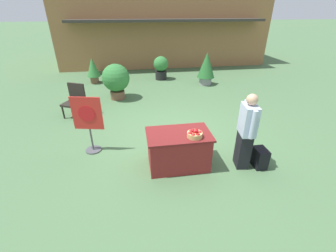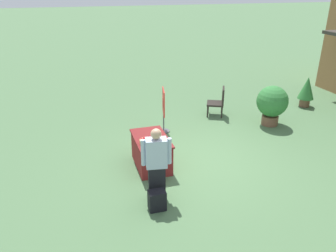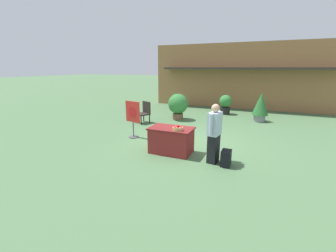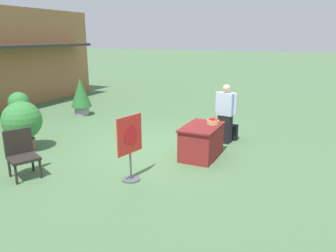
# 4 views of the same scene
# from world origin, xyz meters

# --- Properties ---
(ground_plane) EXTENTS (120.00, 120.00, 0.00)m
(ground_plane) POSITION_xyz_m (0.00, 0.00, 0.00)
(ground_plane) COLOR #4C7047
(display_table) EXTENTS (1.29, 0.79, 0.77)m
(display_table) POSITION_xyz_m (-0.14, -1.12, 0.39)
(display_table) COLOR maroon
(display_table) RESTS_ON ground_plane
(apple_basket) EXTENTS (0.30, 0.30, 0.16)m
(apple_basket) POSITION_xyz_m (0.13, -1.31, 0.84)
(apple_basket) COLOR tan
(apple_basket) RESTS_ON display_table
(person_visitor) EXTENTS (0.32, 0.60, 1.60)m
(person_visitor) POSITION_xyz_m (1.18, -1.34, 0.81)
(person_visitor) COLOR black
(person_visitor) RESTS_ON ground_plane
(backpack) EXTENTS (0.24, 0.34, 0.42)m
(backpack) POSITION_xyz_m (1.53, -1.43, 0.21)
(backpack) COLOR black
(backpack) RESTS_ON ground_plane
(poster_board) EXTENTS (0.66, 0.36, 1.33)m
(poster_board) POSITION_xyz_m (-2.00, -0.27, 0.75)
(poster_board) COLOR #4C4C51
(poster_board) RESTS_ON ground_plane
(patio_chair) EXTENTS (0.73, 0.73, 0.98)m
(patio_chair) POSITION_xyz_m (-2.74, 1.87, 0.53)
(patio_chair) COLOR #28231E
(patio_chair) RESTS_ON ground_plane
(potted_plant_near_right) EXTENTS (0.74, 0.74, 1.37)m
(potted_plant_near_right) POSITION_xyz_m (2.16, 4.30, 0.75)
(potted_plant_near_right) COLOR gray
(potted_plant_near_right) RESTS_ON ground_plane
(potted_plant_far_right) EXTENTS (0.97, 0.97, 1.27)m
(potted_plant_far_right) POSITION_xyz_m (-1.56, 3.12, 0.73)
(potted_plant_far_right) COLOR brown
(potted_plant_far_right) RESTS_ON ground_plane
(potted_plant_near_left) EXTENTS (0.67, 0.67, 1.05)m
(potted_plant_near_left) POSITION_xyz_m (0.35, 5.40, 0.58)
(potted_plant_near_left) COLOR black
(potted_plant_near_left) RESTS_ON ground_plane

